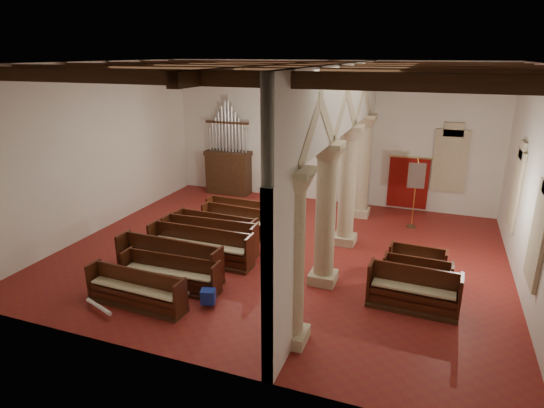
{
  "coord_description": "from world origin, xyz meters",
  "views": [
    {
      "loc": [
        4.48,
        -12.98,
        6.28
      ],
      "look_at": [
        -0.5,
        0.5,
        1.48
      ],
      "focal_mm": 30.0,
      "sensor_mm": 36.0,
      "label": 1
    }
  ],
  "objects_px": {
    "lectern": "(281,190)",
    "aisle_pew_0": "(413,296)",
    "pipe_organ": "(228,165)",
    "nave_pew_0": "(136,295)",
    "processional_banner": "(413,206)"
  },
  "relations": [
    {
      "from": "lectern",
      "to": "nave_pew_0",
      "type": "bearing_deg",
      "value": -86.62
    },
    {
      "from": "lectern",
      "to": "nave_pew_0",
      "type": "distance_m",
      "value": 9.34
    },
    {
      "from": "lectern",
      "to": "pipe_organ",
      "type": "bearing_deg",
      "value": 175.32
    },
    {
      "from": "pipe_organ",
      "to": "processional_banner",
      "type": "bearing_deg",
      "value": -10.72
    },
    {
      "from": "processional_banner",
      "to": "aisle_pew_0",
      "type": "bearing_deg",
      "value": -92.92
    },
    {
      "from": "nave_pew_0",
      "to": "aisle_pew_0",
      "type": "bearing_deg",
      "value": 21.58
    },
    {
      "from": "processional_banner",
      "to": "aisle_pew_0",
      "type": "height_order",
      "value": "processional_banner"
    },
    {
      "from": "pipe_organ",
      "to": "nave_pew_0",
      "type": "relative_size",
      "value": 1.55
    },
    {
      "from": "aisle_pew_0",
      "to": "processional_banner",
      "type": "bearing_deg",
      "value": 96.31
    },
    {
      "from": "pipe_organ",
      "to": "processional_banner",
      "type": "xyz_separation_m",
      "value": [
        8.37,
        -1.59,
        -0.53
      ]
    },
    {
      "from": "lectern",
      "to": "aisle_pew_0",
      "type": "xyz_separation_m",
      "value": [
        6.0,
        -6.98,
        -0.21
      ]
    },
    {
      "from": "lectern",
      "to": "aisle_pew_0",
      "type": "distance_m",
      "value": 9.21
    },
    {
      "from": "nave_pew_0",
      "to": "lectern",
      "type": "bearing_deg",
      "value": 88.05
    },
    {
      "from": "pipe_organ",
      "to": "lectern",
      "type": "distance_m",
      "value": 2.97
    },
    {
      "from": "pipe_organ",
      "to": "nave_pew_0",
      "type": "height_order",
      "value": "pipe_organ"
    }
  ]
}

